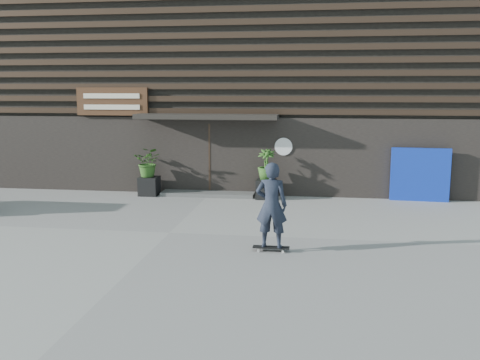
% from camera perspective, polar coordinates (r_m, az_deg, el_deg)
% --- Properties ---
extents(ground, '(80.00, 80.00, 0.00)m').
position_cam_1_polar(ground, '(13.04, -7.49, -5.57)').
color(ground, gray).
rests_on(ground, ground).
extents(entrance_step, '(3.00, 0.80, 0.12)m').
position_cam_1_polar(entrance_step, '(17.38, -3.41, -1.46)').
color(entrance_step, '#4D4D4A').
rests_on(entrance_step, ground).
extents(planter_pot_left, '(0.60, 0.60, 0.60)m').
position_cam_1_polar(planter_pot_left, '(17.62, -9.61, -0.63)').
color(planter_pot_left, black).
rests_on(planter_pot_left, ground).
extents(bamboo_left, '(0.86, 0.75, 0.96)m').
position_cam_1_polar(bamboo_left, '(17.50, -9.68, 1.88)').
color(bamboo_left, '#2D591E').
rests_on(bamboo_left, planter_pot_left).
extents(planter_pot_right, '(0.60, 0.60, 0.60)m').
position_cam_1_polar(planter_pot_right, '(16.86, 2.78, -0.97)').
color(planter_pot_right, black).
rests_on(planter_pot_right, ground).
extents(bamboo_right, '(0.54, 0.54, 0.96)m').
position_cam_1_polar(bamboo_right, '(16.74, 2.81, 1.65)').
color(bamboo_right, '#2D591E').
rests_on(bamboo_right, planter_pot_right).
extents(blue_tarp, '(1.75, 0.22, 1.64)m').
position_cam_1_polar(blue_tarp, '(17.28, 18.57, 0.54)').
color(blue_tarp, '#0C27A3').
rests_on(blue_tarp, ground).
extents(building, '(18.00, 11.00, 8.00)m').
position_cam_1_polar(building, '(22.34, -0.70, 11.14)').
color(building, black).
rests_on(building, ground).
extents(skateboarder, '(0.78, 0.46, 1.91)m').
position_cam_1_polar(skateboarder, '(11.26, 3.36, -2.71)').
color(skateboarder, black).
rests_on(skateboarder, ground).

